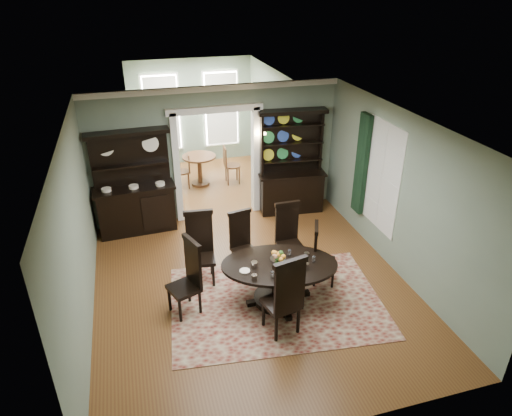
# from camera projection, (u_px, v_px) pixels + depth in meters

# --- Properties ---
(room) EXTENTS (5.51, 6.01, 3.01)m
(room) POSITION_uv_depth(u_px,v_px,m) (252.00, 209.00, 7.53)
(room) COLOR brown
(room) RESTS_ON ground
(parlor) EXTENTS (3.51, 3.50, 3.01)m
(parlor) POSITION_uv_depth(u_px,v_px,m) (197.00, 121.00, 12.25)
(parlor) COLOR brown
(parlor) RESTS_ON ground
(doorway_trim) EXTENTS (2.08, 0.25, 2.57)m
(doorway_trim) POSITION_uv_depth(u_px,v_px,m) (216.00, 148.00, 10.04)
(doorway_trim) COLOR silver
(doorway_trim) RESTS_ON floor
(right_window) EXTENTS (0.15, 1.47, 2.12)m
(right_window) POSITION_uv_depth(u_px,v_px,m) (372.00, 171.00, 8.94)
(right_window) COLOR white
(right_window) RESTS_ON wall_right
(wall_sconce) EXTENTS (0.27, 0.21, 0.21)m
(wall_sconce) POSITION_uv_depth(u_px,v_px,m) (259.00, 135.00, 10.02)
(wall_sconce) COLOR gold
(wall_sconce) RESTS_ON back_wall_right
(rug) EXTENTS (3.82, 2.90, 0.01)m
(rug) POSITION_uv_depth(u_px,v_px,m) (276.00, 301.00, 7.86)
(rug) COLOR maroon
(rug) RESTS_ON floor
(dining_table) EXTENTS (2.17, 2.17, 0.77)m
(dining_table) POSITION_uv_depth(u_px,v_px,m) (279.00, 275.00, 7.65)
(dining_table) COLOR black
(dining_table) RESTS_ON rug
(centerpiece) EXTENTS (1.31, 0.84, 0.22)m
(centerpiece) POSITION_uv_depth(u_px,v_px,m) (278.00, 258.00, 7.59)
(centerpiece) COLOR white
(centerpiece) RESTS_ON dining_table
(chair_far_left) EXTENTS (0.55, 0.53, 1.36)m
(chair_far_left) POSITION_uv_depth(u_px,v_px,m) (200.00, 245.00, 8.17)
(chair_far_left) COLOR black
(chair_far_left) RESTS_ON rug
(chair_far_mid) EXTENTS (0.51, 0.49, 1.19)m
(chair_far_mid) POSITION_uv_depth(u_px,v_px,m) (242.00, 239.00, 8.51)
(chair_far_mid) COLOR black
(chair_far_mid) RESTS_ON rug
(chair_far_right) EXTENTS (0.49, 0.46, 1.28)m
(chair_far_right) POSITION_uv_depth(u_px,v_px,m) (288.00, 233.00, 8.63)
(chair_far_right) COLOR black
(chair_far_right) RESTS_ON rug
(chair_end_left) EXTENTS (0.61, 0.62, 1.33)m
(chair_end_left) POSITION_uv_depth(u_px,v_px,m) (189.00, 275.00, 7.39)
(chair_end_left) COLOR black
(chair_end_left) RESTS_ON rug
(chair_end_right) EXTENTS (0.54, 0.56, 1.17)m
(chair_end_right) POSITION_uv_depth(u_px,v_px,m) (319.00, 253.00, 8.11)
(chair_end_right) COLOR black
(chair_end_right) RESTS_ON rug
(chair_near) EXTENTS (0.63, 0.61, 1.44)m
(chair_near) POSITION_uv_depth(u_px,v_px,m) (286.00, 295.00, 6.82)
(chair_near) COLOR black
(chair_near) RESTS_ON rug
(sideboard) EXTENTS (1.72, 0.69, 2.23)m
(sideboard) POSITION_uv_depth(u_px,v_px,m) (135.00, 197.00, 9.75)
(sideboard) COLOR black
(sideboard) RESTS_ON floor
(welsh_dresser) EXTENTS (1.60, 0.72, 2.41)m
(welsh_dresser) POSITION_uv_depth(u_px,v_px,m) (291.00, 176.00, 10.57)
(welsh_dresser) COLOR black
(welsh_dresser) RESTS_ON floor
(parlor_table) EXTENTS (0.88, 0.88, 0.81)m
(parlor_table) POSITION_uv_depth(u_px,v_px,m) (200.00, 166.00, 12.01)
(parlor_table) COLOR #502817
(parlor_table) RESTS_ON parlor_floor
(parlor_chair_left) EXTENTS (0.40, 0.39, 0.93)m
(parlor_chair_left) POSITION_uv_depth(u_px,v_px,m) (185.00, 170.00, 11.88)
(parlor_chair_left) COLOR #502817
(parlor_chair_left) RESTS_ON parlor_floor
(parlor_chair_right) EXTENTS (0.43, 0.43, 1.03)m
(parlor_chair_right) POSITION_uv_depth(u_px,v_px,m) (230.00, 164.00, 12.09)
(parlor_chair_right) COLOR #502817
(parlor_chair_right) RESTS_ON parlor_floor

